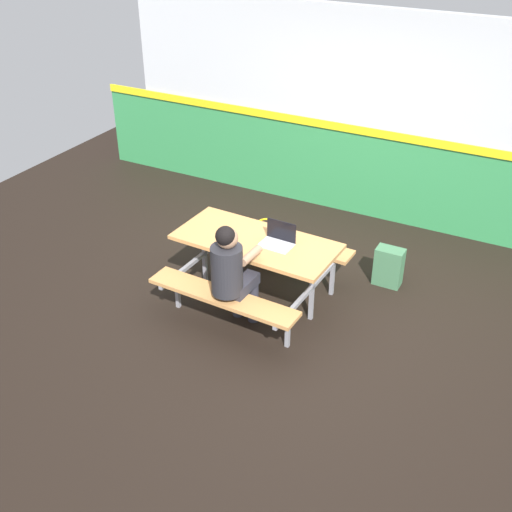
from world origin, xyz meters
The scene contains 7 objects.
ground_plane centered at (0.00, 0.00, -0.01)m, with size 10.00×10.00×0.02m, color black.
accent_backdrop centered at (0.00, 2.46, 1.25)m, with size 8.00×0.14×2.60m.
picnic_table_main centered at (-0.30, 0.00, 0.57)m, with size 1.67×1.61×0.74m.
student_nearer centered at (-0.26, -0.56, 0.71)m, with size 0.37×0.53×1.21m.
laptop_silver centered at (-0.07, 0.03, 0.79)m, with size 0.33×0.23×0.22m.
backpack_dark centered at (0.83, 0.96, 0.22)m, with size 0.30×0.22×0.44m.
tote_bag_bright centered at (-0.64, 0.90, 0.19)m, with size 0.34×0.21×0.43m.
Camera 1 is at (2.28, -4.88, 3.90)m, focal length 44.59 mm.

